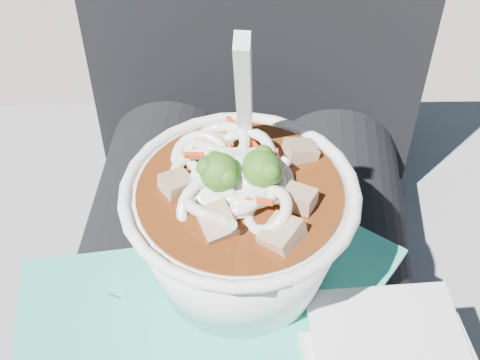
# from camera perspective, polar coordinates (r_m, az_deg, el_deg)

# --- Properties ---
(stone_ledge) EXTENTS (1.04, 0.59, 0.42)m
(stone_ledge) POSITION_cam_1_polar(r_m,az_deg,el_deg) (0.92, 0.57, -13.97)
(stone_ledge) COLOR slate
(stone_ledge) RESTS_ON ground
(lap) EXTENTS (0.31, 0.48, 0.14)m
(lap) POSITION_cam_1_polar(r_m,az_deg,el_deg) (0.60, -0.20, -12.79)
(lap) COLOR black
(lap) RESTS_ON stone_ledge
(person_body) EXTENTS (0.34, 0.94, 0.97)m
(person_body) POSITION_cam_1_polar(r_m,az_deg,el_deg) (0.63, 0.42, -3.97)
(person_body) COLOR black
(person_body) RESTS_ON ground
(udon_bowl) EXTENTS (0.19, 0.19, 0.21)m
(udon_bowl) POSITION_cam_1_polar(r_m,az_deg,el_deg) (0.49, -0.06, -3.56)
(udon_bowl) COLOR white
(udon_bowl) RESTS_ON plastic_bag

